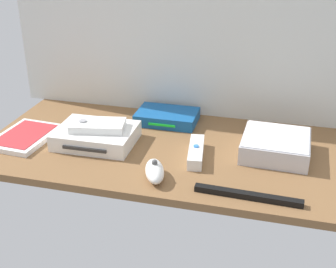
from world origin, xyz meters
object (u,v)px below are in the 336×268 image
(game_case, at_px, (25,137))
(network_router, at_px, (167,117))
(remote_wand, at_px, (196,152))
(remote_classic_pad, at_px, (98,125))
(sensor_bar, at_px, (248,195))
(game_console, at_px, (96,136))
(remote_nunchuk, at_px, (155,171))
(mini_computer, at_px, (276,145))

(game_case, height_order, network_router, network_router)
(network_router, distance_m, remote_wand, 0.23)
(game_case, distance_m, remote_classic_pad, 0.22)
(game_case, bearing_deg, remote_wand, 6.17)
(network_router, distance_m, sensor_bar, 0.45)
(game_console, height_order, remote_nunchuk, remote_nunchuk)
(game_case, distance_m, sensor_bar, 0.65)
(game_case, xyz_separation_m, network_router, (0.36, 0.21, 0.01))
(game_case, bearing_deg, sensor_bar, -8.30)
(game_console, distance_m, remote_classic_pad, 0.03)
(game_case, relative_size, remote_classic_pad, 1.28)
(game_console, relative_size, sensor_bar, 0.89)
(game_console, relative_size, remote_classic_pad, 1.36)
(remote_wand, bearing_deg, sensor_bar, -54.54)
(network_router, bearing_deg, sensor_bar, -51.86)
(game_console, relative_size, network_router, 1.18)
(remote_wand, xyz_separation_m, remote_nunchuk, (-0.07, -0.13, 0.01))
(mini_computer, bearing_deg, sensor_bar, -102.30)
(remote_nunchuk, bearing_deg, mini_computer, 14.97)
(game_case, distance_m, remote_wand, 0.48)
(game_console, xyz_separation_m, game_case, (-0.20, -0.03, -0.01))
(remote_classic_pad, bearing_deg, remote_nunchuk, -45.33)
(remote_classic_pad, bearing_deg, network_router, 41.39)
(network_router, height_order, sensor_bar, network_router)
(mini_computer, distance_m, sensor_bar, 0.23)
(game_case, bearing_deg, remote_classic_pad, 11.47)
(remote_nunchuk, bearing_deg, remote_wand, 39.30)
(remote_classic_pad, xyz_separation_m, sensor_bar, (0.42, -0.17, -0.05))
(remote_wand, distance_m, remote_classic_pad, 0.28)
(mini_computer, bearing_deg, remote_classic_pad, -173.17)
(game_case, bearing_deg, game_console, 11.90)
(remote_classic_pad, bearing_deg, game_console, 164.00)
(remote_classic_pad, bearing_deg, game_case, 176.74)
(game_console, relative_size, game_case, 1.07)
(mini_computer, distance_m, game_case, 0.69)
(game_case, height_order, sensor_bar, game_case)
(game_console, xyz_separation_m, network_router, (0.15, 0.18, -0.00))
(game_console, distance_m, remote_nunchuk, 0.25)
(game_console, relative_size, mini_computer, 1.21)
(remote_nunchuk, bearing_deg, network_router, 78.71)
(remote_wand, xyz_separation_m, sensor_bar, (0.15, -0.16, -0.01))
(network_router, xyz_separation_m, remote_nunchuk, (0.05, -0.32, 0.00))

